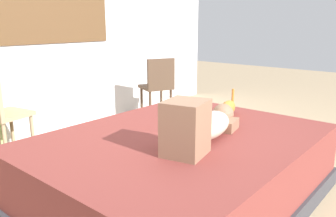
{
  "coord_description": "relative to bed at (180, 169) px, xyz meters",
  "views": [
    {
      "loc": [
        -1.97,
        -1.41,
        1.31
      ],
      "look_at": [
        -0.02,
        0.24,
        0.67
      ],
      "focal_mm": 36.57,
      "sensor_mm": 36.0,
      "label": 1
    }
  ],
  "objects": [
    {
      "name": "ground_plane",
      "position": [
        0.12,
        -0.04,
        -0.26
      ],
      "size": [
        16.0,
        16.0,
        0.0
      ],
      "primitive_type": "plane",
      "color": "tan"
    },
    {
      "name": "back_wall_with_window",
      "position": [
        0.13,
        2.27,
        1.2
      ],
      "size": [
        6.4,
        0.14,
        2.9
      ],
      "color": "silver",
      "rests_on": "ground"
    },
    {
      "name": "person_lying",
      "position": [
        0.01,
        -0.18,
        0.38
      ],
      "size": [
        0.94,
        0.44,
        0.34
      ],
      "color": "#CCB299",
      "rests_on": "bed"
    },
    {
      "name": "bed",
      "position": [
        0.0,
        0.0,
        0.0
      ],
      "size": [
        2.14,
        1.66,
        0.52
      ],
      "color": "#38383D",
      "rests_on": "ground"
    },
    {
      "name": "cat",
      "position": [
        0.69,
        0.02,
        0.33
      ],
      "size": [
        0.35,
        0.17,
        0.21
      ],
      "color": "#C67A2D",
      "rests_on": "bed"
    },
    {
      "name": "chair_spare",
      "position": [
        1.52,
        1.57,
        0.25
      ],
      "size": [
        0.5,
        0.5,
        0.86
      ],
      "color": "#4C3828",
      "rests_on": "ground"
    }
  ]
}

